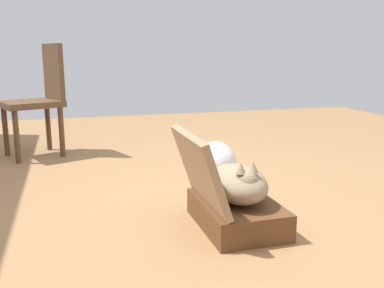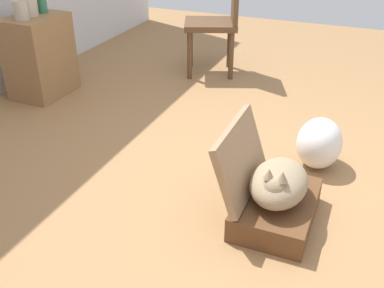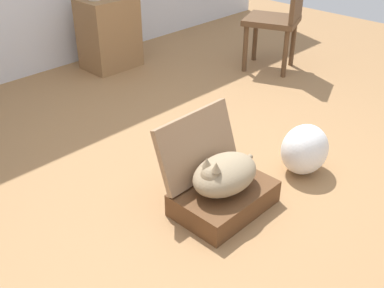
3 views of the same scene
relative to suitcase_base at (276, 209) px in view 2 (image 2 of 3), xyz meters
name	(u,v)px [view 2 (image 2 of 3)]	position (x,y,z in m)	size (l,w,h in m)	color
ground_plane	(231,183)	(0.23, 0.32, -0.07)	(7.68, 7.68, 0.00)	#9E7247
suitcase_base	(276,209)	(0.00, 0.00, 0.00)	(0.54, 0.37, 0.13)	brown
suitcase_lid	(241,159)	(0.00, 0.20, 0.25)	(0.54, 0.37, 0.04)	#9B7756
cat	(279,183)	(-0.01, 0.00, 0.16)	(0.48, 0.28, 0.23)	#998466
plastic_bag_white	(319,143)	(0.62, -0.11, 0.09)	(0.32, 0.27, 0.31)	white
side_table	(40,56)	(0.89, 2.17, 0.25)	(0.49, 0.36, 0.64)	olive
vase_tall	(21,10)	(0.77, 2.16, 0.64)	(0.11, 0.11, 0.14)	#B7AD99
vase_short	(42,2)	(1.01, 2.16, 0.65)	(0.07, 0.07, 0.16)	#2D7051
vase_round	(28,4)	(0.89, 2.20, 0.66)	(0.14, 0.14, 0.18)	#B7AD99
chair	(219,18)	(1.92, 1.01, 0.44)	(0.54, 0.57, 0.94)	brown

